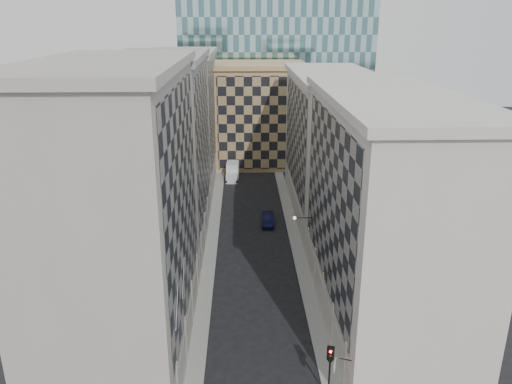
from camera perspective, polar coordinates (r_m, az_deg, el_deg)
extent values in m
cube|color=gray|center=(61.49, -5.14, -6.24)|extent=(1.50, 100.00, 0.15)
cube|color=gray|center=(61.73, 4.69, -6.12)|extent=(1.50, 100.00, 0.15)
cube|color=#A59E94|center=(40.51, -15.29, -3.12)|extent=(10.00, 22.00, 23.00)
cube|color=gray|center=(39.10, -8.51, -1.09)|extent=(0.25, 19.36, 18.00)
cube|color=#A59E94|center=(44.34, -7.87, -15.04)|extent=(0.45, 21.12, 3.20)
cube|color=#A59E94|center=(37.78, -16.89, 13.75)|extent=(10.80, 22.80, 0.70)
cylinder|color=#A59E94|center=(41.78, -8.52, -16.47)|extent=(0.90, 0.90, 4.40)
cylinder|color=#A59E94|center=(46.32, -7.75, -12.51)|extent=(0.90, 0.90, 4.40)
cylinder|color=#A59E94|center=(51.06, -7.14, -9.27)|extent=(0.90, 0.90, 4.40)
cube|color=gray|center=(61.18, -10.69, 4.28)|extent=(10.00, 22.00, 22.00)
cube|color=gray|center=(60.24, -6.17, 5.75)|extent=(0.25, 19.36, 17.00)
cube|color=gray|center=(63.66, -5.89, -3.84)|extent=(0.45, 21.12, 3.20)
cube|color=gray|center=(59.34, -11.38, 14.93)|extent=(10.80, 22.80, 0.70)
cylinder|color=gray|center=(55.93, -6.64, -6.58)|extent=(0.90, 0.90, 4.40)
cylinder|color=gray|center=(60.91, -6.22, -4.33)|extent=(0.90, 0.90, 4.40)
cylinder|color=gray|center=(65.98, -5.88, -2.42)|extent=(0.90, 0.90, 4.40)
cylinder|color=gray|center=(71.11, -5.58, -0.79)|extent=(0.90, 0.90, 4.40)
cube|color=#A59E94|center=(82.54, -8.42, 7.90)|extent=(10.00, 22.00, 21.00)
cube|color=gray|center=(81.84, -5.03, 9.00)|extent=(0.25, 19.36, 16.00)
cube|color=#A59E94|center=(84.30, -4.88, 2.03)|extent=(0.45, 21.12, 3.20)
cube|color=#A59E94|center=(81.14, -8.80, 15.43)|extent=(10.80, 22.80, 0.70)
cylinder|color=#A59E94|center=(76.29, -5.32, 0.62)|extent=(0.90, 0.90, 4.40)
cylinder|color=#A59E94|center=(81.51, -5.10, 1.86)|extent=(0.90, 0.90, 4.40)
cylinder|color=#A59E94|center=(86.77, -4.90, 2.94)|extent=(0.90, 0.90, 4.40)
cylinder|color=#A59E94|center=(92.05, -4.72, 3.90)|extent=(0.90, 0.90, 4.40)
cube|color=beige|center=(45.36, 14.32, -2.64)|extent=(10.00, 26.00, 20.00)
cube|color=gray|center=(43.74, 8.32, -0.95)|extent=(0.25, 22.88, 15.00)
cube|color=beige|center=(48.04, 7.84, -12.10)|extent=(0.45, 24.96, 3.20)
cube|color=beige|center=(42.71, 15.47, 10.36)|extent=(10.80, 26.80, 0.70)
cylinder|color=beige|center=(39.35, 10.65, -19.17)|extent=(0.90, 0.90, 4.40)
cylinder|color=beige|center=(43.45, 9.20, -14.96)|extent=(0.90, 0.90, 4.40)
cylinder|color=beige|center=(47.76, 8.06, -11.47)|extent=(0.90, 0.90, 4.40)
cylinder|color=beige|center=(52.23, 7.12, -8.57)|extent=(0.90, 0.90, 4.40)
cylinder|color=beige|center=(56.83, 6.35, -6.14)|extent=(0.90, 0.90, 4.40)
cube|color=beige|center=(70.61, 8.51, 5.14)|extent=(10.00, 28.00, 19.00)
cube|color=gray|center=(69.57, 4.59, 6.35)|extent=(0.25, 24.64, 14.00)
cube|color=beige|center=(72.25, 4.46, -0.93)|extent=(0.45, 26.88, 3.20)
cube|color=beige|center=(68.91, 8.92, 13.11)|extent=(10.80, 28.80, 0.70)
cube|color=tan|center=(95.09, 0.39, 8.67)|extent=(16.00, 14.00, 18.00)
cube|color=tan|center=(88.12, 0.56, 7.82)|extent=(15.20, 0.25, 16.50)
cube|color=tan|center=(93.82, 0.41, 14.32)|extent=(16.80, 14.80, 0.80)
cube|color=#2A2721|center=(108.14, -0.96, 12.63)|extent=(6.00, 6.00, 28.00)
cube|color=#2A2721|center=(107.45, -1.01, 20.44)|extent=(7.00, 7.00, 1.40)
cylinder|color=gray|center=(35.01, -9.03, -12.82)|extent=(0.10, 2.33, 2.33)
cylinder|color=gray|center=(38.43, -8.31, -9.66)|extent=(0.10, 2.33, 2.33)
cylinder|color=black|center=(53.79, 5.39, -2.95)|extent=(1.80, 0.08, 0.08)
sphere|color=#FFE5B2|center=(53.69, 4.43, -2.97)|extent=(0.36, 0.36, 0.36)
cylinder|color=black|center=(39.02, 8.35, -20.35)|extent=(0.14, 0.14, 3.11)
cube|color=black|center=(37.73, 8.51, -17.90)|extent=(0.38, 0.34, 1.07)
cube|color=black|center=(37.87, 8.53, -17.74)|extent=(0.53, 0.15, 1.21)
sphere|color=#FF0C07|center=(37.39, 8.53, -17.60)|extent=(0.19, 0.19, 0.19)
sphere|color=#331E05|center=(37.60, 8.50, -18.04)|extent=(0.19, 0.19, 0.19)
sphere|color=black|center=(37.82, 8.47, -18.47)|extent=(0.19, 0.19, 0.19)
cube|color=white|center=(84.92, -2.77, 1.65)|extent=(2.08, 2.25, 1.63)
cube|color=white|center=(86.99, -2.68, 2.49)|extent=(2.21, 3.34, 2.80)
cylinder|color=black|center=(84.42, -3.40, 1.24)|extent=(0.30, 0.82, 0.81)
cylinder|color=black|center=(84.31, -2.18, 1.24)|extent=(0.30, 0.82, 0.81)
cylinder|color=black|center=(88.37, -3.22, 2.07)|extent=(0.30, 0.82, 0.81)
cylinder|color=black|center=(88.27, -2.05, 2.07)|extent=(0.30, 0.82, 0.81)
imported|color=black|center=(67.59, 1.35, -3.10)|extent=(1.79, 4.67, 1.52)
cylinder|color=black|center=(36.74, 10.18, -18.32)|extent=(0.82, 0.33, 0.06)
cube|color=beige|center=(36.87, 9.01, -18.92)|extent=(0.30, 0.72, 0.74)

